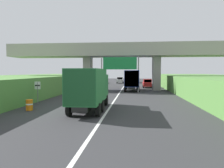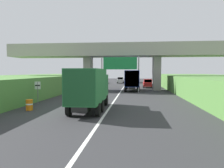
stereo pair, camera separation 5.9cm
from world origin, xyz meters
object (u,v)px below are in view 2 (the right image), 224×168
overhead_highway_sign (120,66)px  car_silver (121,80)px  truck_green (90,87)px  car_red (148,83)px  construction_barrel_2 (29,105)px  speed_limit_sign (38,89)px  truck_white (133,76)px  truck_blue (132,79)px

overhead_highway_sign → car_silver: 27.09m
truck_green → car_silver: size_ratio=1.78×
overhead_highway_sign → car_red: 12.11m
car_silver → construction_barrel_2: car_silver is taller
speed_limit_sign → truck_white: (9.16, 42.72, 0.46)m
speed_limit_sign → car_red: (12.33, 22.94, -0.62)m
overhead_highway_sign → construction_barrel_2: overhead_highway_sign is taller
truck_green → car_red: bearing=76.2°
truck_white → construction_barrel_2: size_ratio=8.11×
car_red → car_silver: bearing=112.1°
car_silver → speed_limit_sign: bearing=-98.3°
car_silver → construction_barrel_2: size_ratio=4.56×
car_red → speed_limit_sign: bearing=-118.2°
speed_limit_sign → truck_white: truck_white is taller
speed_limit_sign → car_silver: size_ratio=0.54×
truck_white → truck_green: (-3.22, -45.69, 0.00)m
truck_blue → car_red: bearing=67.0°
speed_limit_sign → overhead_highway_sign: bearing=59.1°
truck_white → truck_green: 45.80m
overhead_highway_sign → construction_barrel_2: 17.50m
speed_limit_sign → truck_green: size_ratio=0.31×
speed_limit_sign → truck_green: truck_green is taller
car_silver → construction_barrel_2: (-4.82, -42.66, -0.40)m
construction_barrel_2 → car_red: bearing=66.6°
truck_blue → car_silver: (-3.51, 23.57, -1.08)m
truck_green → construction_barrel_2: size_ratio=8.11×
truck_white → overhead_highway_sign: bearing=-93.3°
truck_white → truck_blue: (0.07, -27.08, 0.00)m
truck_blue → construction_barrel_2: bearing=-113.6°
truck_blue → truck_green: (-3.29, -18.61, 0.00)m
speed_limit_sign → car_silver: bearing=81.7°
truck_white → truck_green: size_ratio=1.00×
overhead_highway_sign → truck_blue: 4.35m
speed_limit_sign → construction_barrel_2: bearing=-75.3°
truck_white → truck_green: same height
overhead_highway_sign → truck_white: (1.76, 30.35, -2.21)m
car_silver → truck_green: bearing=-89.7°
truck_green → car_red: truck_green is taller
truck_blue → construction_barrel_2: truck_blue is taller
speed_limit_sign → construction_barrel_2: size_ratio=2.48×
overhead_highway_sign → car_silver: (-1.68, 26.84, -3.28)m
speed_limit_sign → car_red: speed_limit_sign is taller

